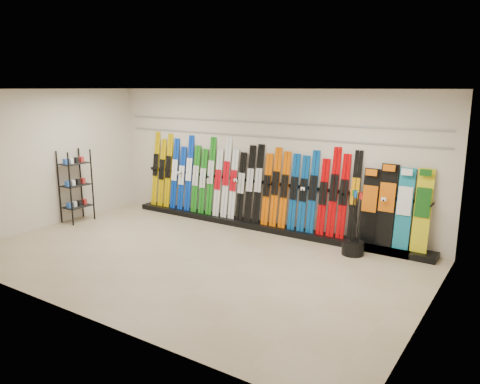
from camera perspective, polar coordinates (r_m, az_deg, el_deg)
The scene contains 13 objects.
floor at distance 8.58m, azimuth -5.94°, elevation -8.10°, with size 8.00×8.00×0.00m, color tan.
back_wall at distance 10.19m, azimuth 2.78°, elevation 4.00°, with size 8.00×8.00×0.00m, color beige.
left_wall at distance 11.12m, azimuth -22.37°, elevation 3.79°, with size 5.00×5.00×0.00m, color beige.
right_wall at distance 6.47m, azimuth 22.43°, elevation -1.99°, with size 5.00×5.00×0.00m, color beige.
ceiling at distance 8.02m, azimuth -6.43°, elevation 12.37°, with size 8.00×8.00×0.00m, color silver.
ski_rack_base at distance 10.21m, azimuth 3.16°, elevation -4.27°, with size 8.00×0.40×0.12m, color black.
skis at distance 10.41m, azimuth 0.13°, elevation 1.11°, with size 5.37×0.29×1.83m.
snowboards at distance 9.08m, azimuth 18.36°, elevation -1.81°, with size 1.26×0.24×1.53m.
accessory_rack at distance 11.30m, azimuth -19.38°, elevation 0.69°, with size 0.40×0.60×1.65m, color black.
pole_bin at distance 8.95m, azimuth 13.59°, elevation -6.66°, with size 0.41×0.41×0.25m, color black.
ski_poles at distance 8.82m, azimuth 13.85°, elevation -3.64°, with size 0.33×0.30×1.18m.
slatwall_rail_0 at distance 10.11m, azimuth 2.75°, elevation 6.79°, with size 7.60×0.02×0.03m, color gray.
slatwall_rail_1 at distance 10.09m, azimuth 2.77°, elevation 8.49°, with size 7.60×0.02×0.03m, color gray.
Camera 1 is at (5.11, -6.19, 3.02)m, focal length 35.00 mm.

